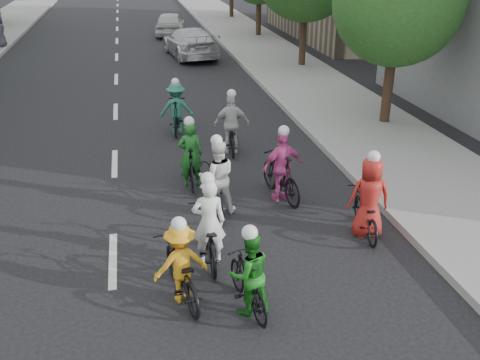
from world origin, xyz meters
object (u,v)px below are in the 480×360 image
object	(u,v)px
cyclist_2	(181,268)
cyclist_7	(177,112)
cyclist_1	(249,278)
cyclist_6	(217,184)
follow_car_lead	(190,42)
follow_car_trail	(170,24)
cyclist_5	(190,161)
cyclist_4	(367,205)
cyclist_0	(209,232)
cyclist_8	(231,130)
cyclist_3	(282,172)
spectator_2	(0,31)

from	to	relation	value
cyclist_2	cyclist_7	xyz separation A→B (m)	(0.77, 8.67, 0.10)
cyclist_1	cyclist_6	bearing A→B (deg)	-100.60
follow_car_lead	follow_car_trail	xyz separation A→B (m)	(-0.42, 7.23, -0.02)
cyclist_2	cyclist_5	size ratio (longest dim) A/B	1.10
cyclist_4	follow_car_lead	xyz separation A→B (m)	(-1.37, 19.29, 0.10)
cyclist_0	cyclist_2	bearing A→B (deg)	61.46
cyclist_0	cyclist_8	distance (m)	5.82
cyclist_6	cyclist_8	size ratio (longest dim) A/B	1.04
follow_car_lead	cyclist_2	bearing A→B (deg)	75.50
cyclist_3	cyclist_8	distance (m)	3.35
cyclist_2	cyclist_5	distance (m)	4.71
cyclist_3	cyclist_4	bearing A→B (deg)	111.46
cyclist_0	follow_car_trail	world-z (taller)	cyclist_0
cyclist_8	follow_car_lead	distance (m)	14.02
cyclist_8	spectator_2	size ratio (longest dim) A/B	1.07
cyclist_4	cyclist_7	distance (m)	7.94
cyclist_0	follow_car_trail	distance (m)	26.91
follow_car_trail	follow_car_lead	bearing A→B (deg)	102.00
cyclist_5	cyclist_6	bearing A→B (deg)	108.12
cyclist_3	cyclist_6	bearing A→B (deg)	-0.74
cyclist_8	cyclist_0	bearing A→B (deg)	81.86
cyclist_0	spectator_2	world-z (taller)	spectator_2
cyclist_2	follow_car_trail	world-z (taller)	cyclist_2
cyclist_0	cyclist_8	world-z (taller)	cyclist_0
cyclist_5	cyclist_7	size ratio (longest dim) A/B	0.96
cyclist_1	cyclist_6	size ratio (longest dim) A/B	0.86
follow_car_lead	follow_car_trail	world-z (taller)	follow_car_lead
follow_car_trail	cyclist_3	bearing A→B (deg)	99.90
cyclist_3	cyclist_7	world-z (taller)	cyclist_3
cyclist_6	follow_car_trail	bearing A→B (deg)	-90.96
cyclist_7	follow_car_trail	xyz separation A→B (m)	(1.45, 19.27, 0.04)
cyclist_0	follow_car_lead	bearing A→B (deg)	-93.65
cyclist_6	follow_car_trail	size ratio (longest dim) A/B	0.45
cyclist_0	cyclist_7	distance (m)	7.60
cyclist_0	cyclist_4	world-z (taller)	cyclist_4
cyclist_3	follow_car_lead	distance (m)	17.32
cyclist_2	cyclist_8	distance (m)	7.04
cyclist_0	follow_car_trail	bearing A→B (deg)	-91.21
cyclist_2	cyclist_6	world-z (taller)	cyclist_6
cyclist_4	cyclist_8	xyz separation A→B (m)	(-1.84, 5.28, -0.01)
cyclist_2	cyclist_7	distance (m)	8.71
cyclist_6	cyclist_4	bearing A→B (deg)	151.15
cyclist_2	cyclist_3	xyz separation A→B (m)	(2.73, 3.40, 0.10)
cyclist_7	follow_car_lead	distance (m)	12.18
cyclist_6	spectator_2	world-z (taller)	spectator_2
cyclist_3	cyclist_2	bearing A→B (deg)	39.87
cyclist_5	cyclist_8	xyz separation A→B (m)	(1.44, 2.04, 0.01)
cyclist_6	cyclist_7	bearing A→B (deg)	-84.73
cyclist_3	cyclist_4	distance (m)	2.36
cyclist_3	spectator_2	distance (m)	23.91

